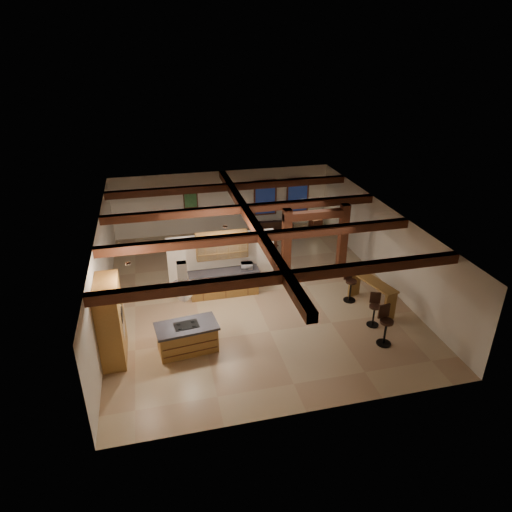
# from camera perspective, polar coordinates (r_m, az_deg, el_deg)

# --- Properties ---
(ground) EXTENTS (12.00, 12.00, 0.00)m
(ground) POSITION_cam_1_polar(r_m,az_deg,el_deg) (16.59, -0.48, -4.58)
(ground) COLOR tan
(ground) RESTS_ON ground
(room_walls) EXTENTS (12.00, 12.00, 12.00)m
(room_walls) POSITION_cam_1_polar(r_m,az_deg,el_deg) (15.76, -0.50, 1.01)
(room_walls) COLOR beige
(room_walls) RESTS_ON ground
(ceiling_beams) EXTENTS (10.00, 12.00, 0.28)m
(ceiling_beams) POSITION_cam_1_polar(r_m,az_deg,el_deg) (15.37, -0.51, 4.33)
(ceiling_beams) COLOR #391C0E
(ceiling_beams) RESTS_ON room_walls
(timber_posts) EXTENTS (2.50, 0.30, 2.90)m
(timber_posts) POSITION_cam_1_polar(r_m,az_deg,el_deg) (16.88, 7.42, 2.48)
(timber_posts) COLOR #391C0E
(timber_posts) RESTS_ON ground
(partition_wall) EXTENTS (3.80, 0.18, 2.20)m
(partition_wall) POSITION_cam_1_polar(r_m,az_deg,el_deg) (16.33, -4.31, -0.78)
(partition_wall) COLOR beige
(partition_wall) RESTS_ON ground
(pantry_cabinet) EXTENTS (0.67, 1.60, 2.40)m
(pantry_cabinet) POSITION_cam_1_polar(r_m,az_deg,el_deg) (13.52, -17.71, -7.74)
(pantry_cabinet) COLOR olive
(pantry_cabinet) RESTS_ON ground
(back_counter) EXTENTS (2.50, 0.66, 0.94)m
(back_counter) POSITION_cam_1_polar(r_m,az_deg,el_deg) (16.28, -4.01, -3.35)
(back_counter) COLOR olive
(back_counter) RESTS_ON ground
(upper_display_cabinet) EXTENTS (1.80, 0.36, 0.95)m
(upper_display_cabinet) POSITION_cam_1_polar(r_m,az_deg,el_deg) (15.84, -4.28, 1.35)
(upper_display_cabinet) COLOR olive
(upper_display_cabinet) RESTS_ON partition_wall
(range_hood) EXTENTS (1.10, 1.10, 1.40)m
(range_hood) POSITION_cam_1_polar(r_m,az_deg,el_deg) (12.96, -8.97, -5.22)
(range_hood) COLOR silver
(range_hood) RESTS_ON room_walls
(back_windows) EXTENTS (2.70, 0.07, 1.70)m
(back_windows) POSITION_cam_1_polar(r_m,az_deg,el_deg) (21.87, 3.20, 7.44)
(back_windows) COLOR #391C0E
(back_windows) RESTS_ON room_walls
(framed_art) EXTENTS (0.65, 0.05, 0.85)m
(framed_art) POSITION_cam_1_polar(r_m,az_deg,el_deg) (21.04, -8.18, 7.03)
(framed_art) COLOR #391C0E
(framed_art) RESTS_ON room_walls
(recessed_cans) EXTENTS (3.16, 2.46, 0.03)m
(recessed_cans) POSITION_cam_1_polar(r_m,az_deg,el_deg) (13.24, -9.37, 0.78)
(recessed_cans) COLOR silver
(recessed_cans) RESTS_ON room_walls
(kitchen_island) EXTENTS (1.88, 1.14, 0.89)m
(kitchen_island) POSITION_cam_1_polar(r_m,az_deg,el_deg) (13.69, -8.59, -10.02)
(kitchen_island) COLOR olive
(kitchen_island) RESTS_ON ground
(dining_table) EXTENTS (2.24, 1.70, 0.70)m
(dining_table) POSITION_cam_1_polar(r_m,az_deg,el_deg) (18.60, -0.55, 0.20)
(dining_table) COLOR #38170E
(dining_table) RESTS_ON ground
(sofa) EXTENTS (2.00, 0.94, 0.56)m
(sofa) POSITION_cam_1_polar(r_m,az_deg,el_deg) (21.74, 2.02, 3.93)
(sofa) COLOR black
(sofa) RESTS_ON ground
(microwave) EXTENTS (0.44, 0.33, 0.23)m
(microwave) POSITION_cam_1_polar(r_m,az_deg,el_deg) (16.14, -1.15, -1.23)
(microwave) COLOR silver
(microwave) RESTS_ON back_counter
(bar_counter) EXTENTS (0.98, 2.03, 1.03)m
(bar_counter) POSITION_cam_1_polar(r_m,az_deg,el_deg) (15.89, 14.30, -4.04)
(bar_counter) COLOR olive
(bar_counter) RESTS_ON ground
(side_table) EXTENTS (0.55, 0.55, 0.62)m
(side_table) POSITION_cam_1_polar(r_m,az_deg,el_deg) (21.82, 7.44, 3.88)
(side_table) COLOR #391C0E
(side_table) RESTS_ON ground
(table_lamp) EXTENTS (0.27, 0.27, 0.32)m
(table_lamp) POSITION_cam_1_polar(r_m,az_deg,el_deg) (21.63, 7.52, 5.19)
(table_lamp) COLOR black
(table_lamp) RESTS_ON side_table
(bar_stool_a) EXTENTS (0.45, 0.46, 1.28)m
(bar_stool_a) POSITION_cam_1_polar(r_m,az_deg,el_deg) (14.22, 15.84, -8.32)
(bar_stool_a) COLOR black
(bar_stool_a) RESTS_ON ground
(bar_stool_b) EXTENTS (0.42, 0.43, 1.12)m
(bar_stool_b) POSITION_cam_1_polar(r_m,az_deg,el_deg) (15.04, 14.57, -6.48)
(bar_stool_b) COLOR black
(bar_stool_b) RESTS_ON ground
(bar_stool_c) EXTENTS (0.44, 0.46, 1.22)m
(bar_stool_c) POSITION_cam_1_polar(r_m,az_deg,el_deg) (16.16, 11.67, -3.53)
(bar_stool_c) COLOR black
(bar_stool_c) RESTS_ON ground
(dining_chairs) EXTENTS (2.17, 2.17, 1.26)m
(dining_chairs) POSITION_cam_1_polar(r_m,az_deg,el_deg) (18.47, -0.55, 1.01)
(dining_chairs) COLOR #391C0E
(dining_chairs) RESTS_ON ground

